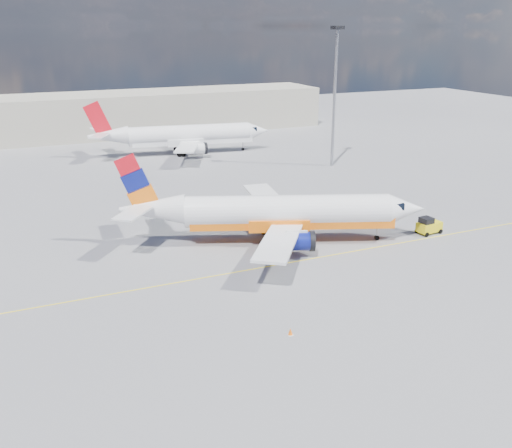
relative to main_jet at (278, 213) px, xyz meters
name	(u,v)px	position (x,y,z in m)	size (l,w,h in m)	color
ground	(304,275)	(-1.39, -8.24, -3.06)	(240.00, 240.00, 0.00)	slate
taxi_line	(289,263)	(-1.39, -5.24, -3.06)	(70.00, 0.15, 0.01)	yellow
terminal_main	(150,112)	(3.61, 66.76, 0.94)	(70.00, 14.00, 8.00)	#B4AE9B
main_jet	(278,213)	(0.00, 0.00, 0.00)	(30.08, 22.74, 9.19)	white
second_jet	(184,136)	(3.72, 43.68, 0.02)	(30.62, 23.86, 9.25)	white
gse_tug	(429,226)	(15.39, -4.12, -2.21)	(2.68, 1.82, 1.81)	black
traffic_cone	(290,332)	(-7.07, -16.74, -2.80)	(0.38, 0.38, 0.53)	white
floodlight_mast	(335,85)	(21.88, 26.16, 9.18)	(1.49, 1.49, 20.42)	#929299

